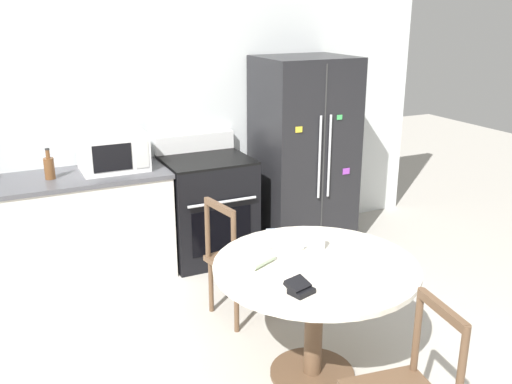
{
  "coord_description": "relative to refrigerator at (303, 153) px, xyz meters",
  "views": [
    {
      "loc": [
        -1.48,
        -2.23,
        2.18
      ],
      "look_at": [
        0.14,
        1.15,
        0.95
      ],
      "focal_mm": 40.0,
      "sensor_mm": 36.0,
      "label": 1
    }
  ],
  "objects": [
    {
      "name": "folded_napkin",
      "position": [
        -1.3,
        -1.78,
        -0.1
      ],
      "size": [
        0.19,
        0.13,
        0.05
      ],
      "color": "beige",
      "rests_on": "dining_table"
    },
    {
      "name": "oven_range",
      "position": [
        -0.95,
        0.03,
        -0.41
      ],
      "size": [
        0.74,
        0.68,
        1.08
      ],
      "color": "black",
      "rests_on": "ground_plane"
    },
    {
      "name": "dining_chair_far",
      "position": [
        -1.12,
        -1.05,
        -0.44
      ],
      "size": [
        0.48,
        0.48,
        0.9
      ],
      "rotation": [
        0.0,
        0.0,
        4.88
      ],
      "color": "brown",
      "rests_on": "ground_plane"
    },
    {
      "name": "wallet",
      "position": [
        -1.27,
        -2.16,
        -0.1
      ],
      "size": [
        0.15,
        0.16,
        0.07
      ],
      "color": "black",
      "rests_on": "dining_table"
    },
    {
      "name": "counter_bottle",
      "position": [
        -2.24,
        0.05,
        0.11
      ],
      "size": [
        0.08,
        0.08,
        0.24
      ],
      "color": "brown",
      "rests_on": "kitchen_counter"
    },
    {
      "name": "candle_glass",
      "position": [
        -0.89,
        -1.72,
        -0.08
      ],
      "size": [
        0.09,
        0.09,
        0.09
      ],
      "color": "silver",
      "rests_on": "dining_table"
    },
    {
      "name": "microwave",
      "position": [
        -1.73,
        0.09,
        0.17
      ],
      "size": [
        0.52,
        0.4,
        0.3
      ],
      "color": "white",
      "rests_on": "kitchen_counter"
    },
    {
      "name": "kitchen_counter",
      "position": [
        -2.34,
        0.06,
        -0.43
      ],
      "size": [
        2.03,
        0.64,
        0.9
      ],
      "color": "silver",
      "rests_on": "ground_plane"
    },
    {
      "name": "mail_stack",
      "position": [
        -1.01,
        -1.52,
        -0.11
      ],
      "size": [
        0.34,
        0.37,
        0.02
      ],
      "color": "white",
      "rests_on": "dining_table"
    },
    {
      "name": "back_wall",
      "position": [
        -1.15,
        0.42,
        0.42
      ],
      "size": [
        5.2,
        0.1,
        2.6
      ],
      "color": "silver",
      "rests_on": "ground_plane"
    },
    {
      "name": "dining_table",
      "position": [
        -1.01,
        -1.9,
        -0.27
      ],
      "size": [
        1.2,
        1.2,
        0.75
      ],
      "color": "beige",
      "rests_on": "ground_plane"
    },
    {
      "name": "refrigerator",
      "position": [
        0.0,
        0.0,
        0.0
      ],
      "size": [
        0.83,
        0.73,
        1.75
      ],
      "color": "black",
      "rests_on": "ground_plane"
    }
  ]
}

